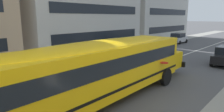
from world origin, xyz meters
name	(u,v)px	position (x,y,z in m)	size (l,w,h in m)	color
ground_plane	(82,91)	(0.00, 0.00, 0.00)	(400.00, 400.00, 0.00)	#4C4C4F
sidewalk_far	(26,68)	(0.00, 7.42, 0.01)	(120.00, 3.00, 0.01)	gray
lane_centreline	(82,91)	(0.00, 0.00, 0.00)	(110.00, 0.16, 0.01)	silver
school_bus	(104,66)	(0.00, -1.84, 1.82)	(13.73, 3.26, 3.06)	yellow
parked_car_teal_beside_sign	(153,43)	(15.71, 4.69, 0.84)	(3.99, 2.06, 1.64)	#195B66
parked_car_silver_near_corner	(178,38)	(23.75, 4.85, 0.84)	(3.91, 1.89, 1.64)	#B7BABF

